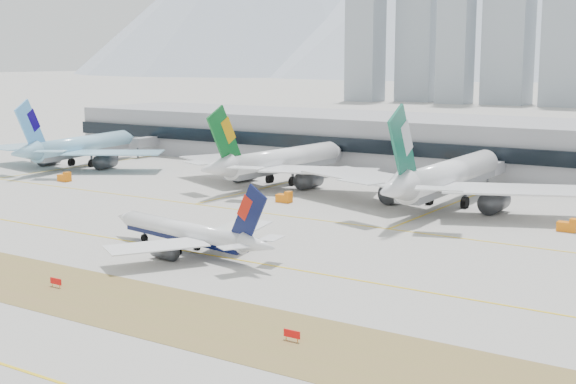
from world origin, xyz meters
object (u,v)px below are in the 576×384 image
Objects in this scene: widebody_korean at (79,148)px; terminal at (481,146)px; taxiing_airliner at (190,234)px; widebody_eva at (279,162)px; widebody_cathay at (446,178)px.

widebody_korean is 0.21× the size of terminal.
widebody_korean is (-98.30, 64.84, 2.51)m from taxiing_airliner.
widebody_korean is at bearing -152.26° from terminal.
widebody_cathay is (48.44, -6.23, 0.61)m from widebody_eva.
widebody_korean is 0.88× the size of widebody_cathay.
taxiing_airliner is 0.59× the size of widebody_cathay.
widebody_cathay reaches higher than taxiing_airliner.
terminal is (-12.78, 57.11, 1.07)m from widebody_cathay.
widebody_cathay is at bearing -102.05° from widebody_korean.
taxiing_airliner is at bearing -134.61° from widebody_korean.
terminal is (105.29, 55.37, 1.74)m from widebody_korean.
terminal is at bearing -73.46° from widebody_korean.
terminal is (35.65, 50.89, 1.68)m from widebody_eva.
taxiing_airliner is 117.78m from widebody_korean.
widebody_cathay is (118.07, -1.75, 0.67)m from widebody_korean.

